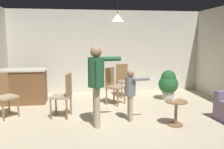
{
  "coord_description": "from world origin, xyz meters",
  "views": [
    {
      "loc": [
        -0.87,
        -4.74,
        1.75
      ],
      "look_at": [
        -0.2,
        0.35,
        1.0
      ],
      "focal_mm": 38.29,
      "sensor_mm": 36.0,
      "label": 1
    }
  ],
  "objects_px": {
    "side_table_by_couch": "(176,110)",
    "spare_remote_on_table": "(174,99)",
    "dining_chair_by_counter": "(113,84)",
    "person_child": "(131,90)",
    "dining_chair_near_wall": "(64,94)",
    "kitchen_counter": "(23,86)",
    "dining_chair_centre_back": "(123,79)",
    "person_adult": "(97,77)",
    "potted_plant_corner": "(168,83)",
    "dining_chair_spare": "(4,94)"
  },
  "relations": [
    {
      "from": "side_table_by_couch",
      "to": "person_child",
      "type": "distance_m",
      "value": 1.02
    },
    {
      "from": "kitchen_counter",
      "to": "dining_chair_by_counter",
      "type": "bearing_deg",
      "value": -9.23
    },
    {
      "from": "potted_plant_corner",
      "to": "kitchen_counter",
      "type": "bearing_deg",
      "value": 178.22
    },
    {
      "from": "kitchen_counter",
      "to": "potted_plant_corner",
      "type": "relative_size",
      "value": 1.45
    },
    {
      "from": "kitchen_counter",
      "to": "person_adult",
      "type": "xyz_separation_m",
      "value": [
        1.89,
        -2.05,
        0.53
      ]
    },
    {
      "from": "person_child",
      "to": "spare_remote_on_table",
      "type": "relative_size",
      "value": 8.6
    },
    {
      "from": "kitchen_counter",
      "to": "dining_chair_by_counter",
      "type": "xyz_separation_m",
      "value": [
        2.45,
        -0.4,
        0.07
      ]
    },
    {
      "from": "dining_chair_by_counter",
      "to": "side_table_by_couch",
      "type": "bearing_deg",
      "value": 71.43
    },
    {
      "from": "person_child",
      "to": "spare_remote_on_table",
      "type": "xyz_separation_m",
      "value": [
        0.82,
        -0.35,
        -0.16
      ]
    },
    {
      "from": "person_adult",
      "to": "dining_chair_by_counter",
      "type": "height_order",
      "value": "person_adult"
    },
    {
      "from": "person_child",
      "to": "dining_chair_centre_back",
      "type": "distance_m",
      "value": 2.27
    },
    {
      "from": "person_adult",
      "to": "dining_chair_spare",
      "type": "distance_m",
      "value": 2.28
    },
    {
      "from": "dining_chair_by_counter",
      "to": "kitchen_counter",
      "type": "bearing_deg",
      "value": -57.6
    },
    {
      "from": "spare_remote_on_table",
      "to": "dining_chair_centre_back",
      "type": "bearing_deg",
      "value": 102.49
    },
    {
      "from": "potted_plant_corner",
      "to": "side_table_by_couch",
      "type": "bearing_deg",
      "value": -106.49
    },
    {
      "from": "dining_chair_by_counter",
      "to": "dining_chair_near_wall",
      "type": "relative_size",
      "value": 1.0
    },
    {
      "from": "side_table_by_couch",
      "to": "spare_remote_on_table",
      "type": "relative_size",
      "value": 4.0
    },
    {
      "from": "dining_chair_near_wall",
      "to": "kitchen_counter",
      "type": "bearing_deg",
      "value": 53.42
    },
    {
      "from": "dining_chair_by_counter",
      "to": "spare_remote_on_table",
      "type": "height_order",
      "value": "dining_chair_by_counter"
    },
    {
      "from": "side_table_by_couch",
      "to": "dining_chair_near_wall",
      "type": "height_order",
      "value": "dining_chair_near_wall"
    },
    {
      "from": "dining_chair_centre_back",
      "to": "potted_plant_corner",
      "type": "xyz_separation_m",
      "value": [
        1.23,
        -0.56,
        -0.07
      ]
    },
    {
      "from": "person_child",
      "to": "dining_chair_centre_back",
      "type": "height_order",
      "value": "person_child"
    },
    {
      "from": "kitchen_counter",
      "to": "dining_chair_centre_back",
      "type": "relative_size",
      "value": 1.26
    },
    {
      "from": "dining_chair_by_counter",
      "to": "person_child",
      "type": "bearing_deg",
      "value": 48.78
    },
    {
      "from": "kitchen_counter",
      "to": "potted_plant_corner",
      "type": "distance_m",
      "value": 4.11
    },
    {
      "from": "person_child",
      "to": "dining_chair_near_wall",
      "type": "xyz_separation_m",
      "value": [
        -1.44,
        0.46,
        -0.15
      ]
    },
    {
      "from": "side_table_by_couch",
      "to": "potted_plant_corner",
      "type": "distance_m",
      "value": 2.18
    },
    {
      "from": "person_adult",
      "to": "dining_chair_centre_back",
      "type": "distance_m",
      "value": 2.71
    },
    {
      "from": "kitchen_counter",
      "to": "spare_remote_on_table",
      "type": "xyz_separation_m",
      "value": [
        3.46,
        -2.18,
        0.06
      ]
    },
    {
      "from": "spare_remote_on_table",
      "to": "kitchen_counter",
      "type": "bearing_deg",
      "value": 147.8
    },
    {
      "from": "person_child",
      "to": "dining_chair_spare",
      "type": "bearing_deg",
      "value": -110.28
    },
    {
      "from": "dining_chair_centre_back",
      "to": "dining_chair_spare",
      "type": "bearing_deg",
      "value": 11.17
    },
    {
      "from": "kitchen_counter",
      "to": "side_table_by_couch",
      "type": "relative_size",
      "value": 2.42
    },
    {
      "from": "kitchen_counter",
      "to": "side_table_by_couch",
      "type": "xyz_separation_m",
      "value": [
        3.49,
        -2.22,
        -0.15
      ]
    },
    {
      "from": "person_child",
      "to": "potted_plant_corner",
      "type": "xyz_separation_m",
      "value": [
        1.48,
        1.69,
        -0.21
      ]
    },
    {
      "from": "person_adult",
      "to": "dining_chair_by_counter",
      "type": "relative_size",
      "value": 1.63
    },
    {
      "from": "kitchen_counter",
      "to": "person_child",
      "type": "relative_size",
      "value": 1.13
    },
    {
      "from": "dining_chair_near_wall",
      "to": "dining_chair_spare",
      "type": "bearing_deg",
      "value": 94.79
    },
    {
      "from": "kitchen_counter",
      "to": "dining_chair_spare",
      "type": "distance_m",
      "value": 1.2
    },
    {
      "from": "dining_chair_centre_back",
      "to": "spare_remote_on_table",
      "type": "distance_m",
      "value": 2.67
    },
    {
      "from": "dining_chair_spare",
      "to": "potted_plant_corner",
      "type": "relative_size",
      "value": 1.15
    },
    {
      "from": "side_table_by_couch",
      "to": "person_child",
      "type": "bearing_deg",
      "value": 155.48
    },
    {
      "from": "dining_chair_centre_back",
      "to": "spare_remote_on_table",
      "type": "height_order",
      "value": "dining_chair_centre_back"
    },
    {
      "from": "kitchen_counter",
      "to": "potted_plant_corner",
      "type": "bearing_deg",
      "value": -1.78
    },
    {
      "from": "dining_chair_near_wall",
      "to": "dining_chair_by_counter",
      "type": "bearing_deg",
      "value": -40.17
    },
    {
      "from": "dining_chair_near_wall",
      "to": "dining_chair_centre_back",
      "type": "xyz_separation_m",
      "value": [
        1.69,
        1.79,
        0.0
      ]
    },
    {
      "from": "person_adult",
      "to": "dining_chair_centre_back",
      "type": "height_order",
      "value": "person_adult"
    },
    {
      "from": "dining_chair_near_wall",
      "to": "dining_chair_spare",
      "type": "distance_m",
      "value": 1.36
    },
    {
      "from": "dining_chair_centre_back",
      "to": "dining_chair_spare",
      "type": "relative_size",
      "value": 1.0
    },
    {
      "from": "dining_chair_near_wall",
      "to": "dining_chair_centre_back",
      "type": "bearing_deg",
      "value": -30.9
    }
  ]
}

